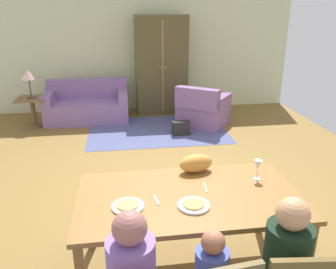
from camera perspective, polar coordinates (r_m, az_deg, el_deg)
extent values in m
cube|color=brown|center=(5.09, -1.56, -5.34)|extent=(6.82, 6.35, 0.02)
cube|color=beige|center=(7.86, -4.50, 14.02)|extent=(6.82, 0.10, 2.70)
cube|color=brown|center=(2.84, 3.48, -10.39)|extent=(1.82, 1.02, 0.04)
cube|color=brown|center=(2.99, 22.33, -19.13)|extent=(0.06, 0.06, 0.72)
cube|color=brown|center=(3.39, -12.84, -12.90)|extent=(0.06, 0.06, 0.72)
cube|color=brown|center=(3.64, 15.33, -10.67)|extent=(0.06, 0.06, 0.72)
cylinder|color=silver|center=(2.68, -6.76, -11.88)|extent=(0.25, 0.25, 0.02)
cylinder|color=#E7A44E|center=(2.67, -6.77, -11.61)|extent=(0.17, 0.17, 0.01)
cylinder|color=silver|center=(2.68, 4.27, -11.79)|extent=(0.25, 0.25, 0.02)
cylinder|color=gold|center=(2.67, 4.28, -11.52)|extent=(0.17, 0.17, 0.01)
cylinder|color=silver|center=(3.16, 14.62, -7.22)|extent=(0.06, 0.06, 0.01)
cylinder|color=silver|center=(3.14, 14.70, -6.44)|extent=(0.01, 0.01, 0.09)
cone|color=silver|center=(3.10, 14.84, -4.95)|extent=(0.07, 0.07, 0.09)
cube|color=silver|center=(2.75, -1.98, -10.93)|extent=(0.04, 0.15, 0.01)
cube|color=silver|center=(2.95, 6.25, -8.76)|extent=(0.03, 0.17, 0.01)
sphere|color=#A2645A|center=(2.04, -6.47, -15.30)|extent=(0.21, 0.21, 0.21)
sphere|color=#AA6748|center=(2.19, 7.51, -17.49)|extent=(0.15, 0.15, 0.15)
cylinder|color=black|center=(2.46, 19.26, -18.80)|extent=(0.30, 0.30, 0.46)
sphere|color=tan|center=(2.28, 20.21, -12.39)|extent=(0.21, 0.21, 0.21)
ellipsoid|color=gold|center=(3.18, 4.71, -4.82)|extent=(0.34, 0.21, 0.17)
cube|color=#4D537F|center=(6.55, -1.85, 0.74)|extent=(2.60, 1.80, 0.01)
cube|color=#86649B|center=(7.25, -13.34, 3.82)|extent=(1.66, 0.84, 0.42)
cube|color=#86649B|center=(7.48, -13.40, 7.56)|extent=(1.66, 0.20, 0.40)
cube|color=#86649B|center=(7.28, -19.36, 5.82)|extent=(0.18, 0.84, 0.20)
cube|color=#86649B|center=(7.14, -7.60, 6.52)|extent=(0.18, 0.84, 0.20)
cube|color=slate|center=(6.84, 5.96, 3.29)|extent=(1.18, 1.18, 0.42)
cube|color=slate|center=(6.43, 4.92, 6.02)|extent=(0.80, 0.67, 0.40)
cube|color=slate|center=(6.64, 8.74, 5.43)|extent=(0.64, 0.78, 0.20)
cube|color=slate|center=(6.89, 3.47, 6.16)|extent=(0.64, 0.78, 0.20)
cube|color=brown|center=(7.55, -1.16, 11.53)|extent=(1.10, 0.56, 2.10)
cube|color=#C39446|center=(7.27, -0.87, 11.20)|extent=(0.02, 0.01, 1.89)
sphere|color=#C39446|center=(7.26, -1.35, 11.18)|extent=(0.04, 0.04, 0.04)
sphere|color=#C39446|center=(7.27, -0.39, 11.20)|extent=(0.04, 0.04, 0.04)
cube|color=brown|center=(7.14, -21.90, 5.61)|extent=(0.56, 0.56, 0.03)
cylinder|color=brown|center=(7.21, -21.61, 3.39)|extent=(0.08, 0.08, 0.55)
cylinder|color=brown|center=(7.29, -21.35, 1.43)|extent=(0.36, 0.36, 0.03)
cylinder|color=#42392B|center=(7.14, -21.93, 5.81)|extent=(0.16, 0.16, 0.02)
cylinder|color=#42392B|center=(7.10, -22.12, 7.21)|extent=(0.02, 0.02, 0.34)
cone|color=#D1A79E|center=(7.05, -22.40, 9.26)|extent=(0.26, 0.26, 0.18)
cube|color=black|center=(6.29, 2.16, 1.10)|extent=(0.32, 0.16, 0.26)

